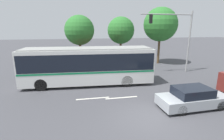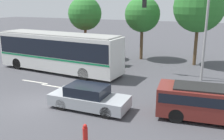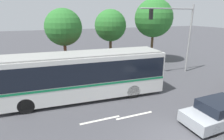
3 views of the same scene
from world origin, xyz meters
name	(u,v)px [view 2 (image 2 of 3)]	position (x,y,z in m)	size (l,w,h in m)	color
ground_plane	(36,104)	(0.00, 0.00, 0.00)	(140.00, 140.00, 0.00)	#444449
city_bus	(58,50)	(-3.01, 6.60, 1.89)	(11.48, 3.21, 3.32)	silver
sedan_foreground	(89,98)	(3.25, 0.71, 0.64)	(4.51, 1.89, 1.36)	#9EA3A8
suv_left_lane	(209,101)	(9.45, 2.02, 1.02)	(5.25, 2.59, 1.75)	maroon
traffic_light_pole	(186,21)	(7.00, 8.97, 4.48)	(5.96, 0.24, 6.75)	gray
flowering_hedge	(92,55)	(-1.90, 10.51, 0.82)	(6.22, 1.09, 1.66)	#286028
street_tree_left	(85,14)	(-3.57, 12.15, 4.68)	(3.42, 3.42, 6.41)	brown
street_tree_centre	(142,15)	(1.89, 14.29, 4.61)	(3.58, 3.58, 6.42)	brown
street_tree_right	(199,7)	(7.34, 13.91, 5.39)	(4.59, 4.59, 7.70)	brown
fire_hydrant	(85,134)	(4.88, -2.52, 0.41)	(0.22, 0.22, 0.86)	red
lane_stripe_near	(55,87)	(-0.85, 3.05, 0.01)	(2.40, 0.16, 0.01)	silver
lane_stripe_mid	(35,82)	(-2.93, 3.32, 0.01)	(2.40, 0.16, 0.01)	silver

